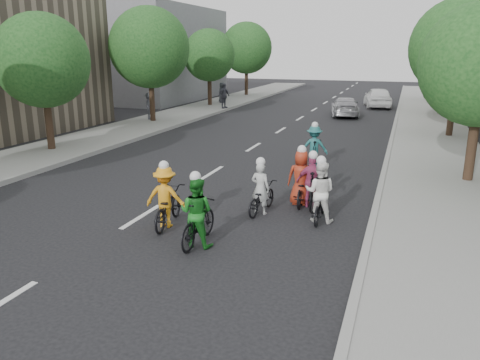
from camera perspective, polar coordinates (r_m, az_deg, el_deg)
The scene contains 25 objects.
ground at distance 13.20m, azimuth -11.92°, elevation -4.38°, with size 120.00×120.00×0.00m, color black.
sidewalk_left at distance 25.57m, azimuth -15.73°, elevation 5.26°, with size 4.00×80.00×0.15m, color gray.
curb_left at distance 24.50m, azimuth -11.98°, elevation 5.10°, with size 0.18×80.00×0.18m, color #999993.
sidewalk_right at distance 21.02m, azimuth 22.90°, elevation 2.43°, with size 4.00×80.00×0.15m, color gray.
curb_right at distance 20.98m, azimuth 17.59°, elevation 2.96°, with size 0.18×80.00×0.18m, color #999993.
bldg_sw at distance 44.67m, azimuth -11.23°, elevation 14.84°, with size 10.00×14.00×8.00m, color slate.
tree_l_2 at distance 22.20m, azimuth -22.98°, elevation 13.24°, with size 4.00×4.00×5.97m.
tree_l_3 at distance 29.51m, azimuth -10.99°, elevation 15.56°, with size 4.80×4.80×6.93m.
tree_l_4 at distance 37.56m, azimuth -3.79°, elevation 14.93°, with size 4.00×4.00×5.97m.
tree_l_5 at distance 45.97m, azimuth 0.80°, elevation 15.79°, with size 4.80×4.80×6.93m.
tree_r_1 at distance 26.20m, azimuth 25.19°, elevation 14.42°, with size 4.80×4.80×6.93m.
tree_r_2 at distance 35.18m, azimuth 23.84°, elevation 13.62°, with size 4.00×4.00×5.97m.
tree_r_3 at distance 44.16m, azimuth 23.19°, elevation 14.58°, with size 4.80×4.80×6.93m.
cyclist_0 at distance 12.22m, azimuth -8.94°, elevation -2.69°, with size 1.12×1.97×1.75m.
cyclist_1 at distance 10.95m, azimuth -5.21°, elevation -4.54°, with size 0.80×1.81×1.80m.
cyclist_2 at distance 13.71m, azimuth 8.81°, elevation -0.67°, with size 0.94×1.89×1.68m.
cyclist_3 at distance 13.07m, azimuth 2.58°, elevation -1.81°, with size 0.77×1.71×1.61m.
cyclist_4 at distance 12.62m, azimuth 9.71°, elevation -2.14°, with size 0.81×1.63×1.79m.
cyclist_5 at distance 18.36m, azimuth 9.02°, elevation 3.67°, with size 1.15×1.85×1.78m.
cyclist_6 at distance 13.91m, azimuth 7.46°, elevation -0.45°, with size 0.85×1.75×1.79m.
follow_car_lead at distance 33.15m, azimuth 12.68°, elevation 8.72°, with size 1.79×4.40×1.28m, color #ACABB0.
follow_car_trail at distance 38.83m, azimuth 16.45°, elevation 9.65°, with size 1.85×4.59×1.56m, color white.
spectator_0 at distance 30.29m, azimuth -10.95°, elevation 8.87°, with size 1.09×0.63×1.69m, color #4F515C.
spectator_1 at distance 35.36m, azimuth -1.98°, elevation 10.23°, with size 1.09×0.45×1.86m, color #4A4A56.
spectator_2 at distance 39.26m, azimuth -2.19°, elevation 10.61°, with size 0.80×0.52×1.64m, color #4F525D.
Camera 1 is at (6.63, -10.51, 4.46)m, focal length 35.00 mm.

